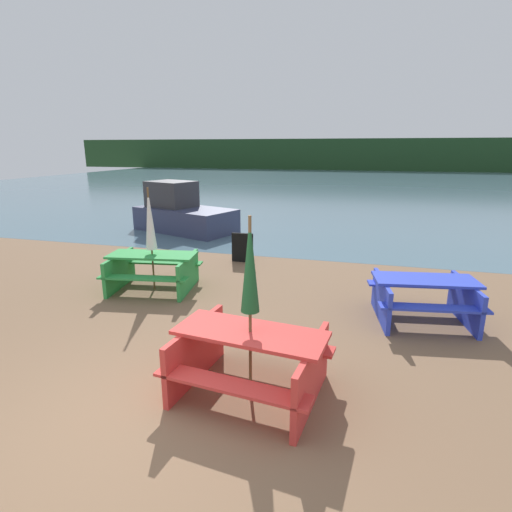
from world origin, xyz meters
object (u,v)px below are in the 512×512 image
object	(u,v)px
umbrella_white	(150,220)
signboard	(242,248)
picnic_table_green	(153,268)
picnic_table_blue	(423,295)
picnic_table_red	(250,356)
boat	(182,213)
umbrella_darkgreen	(250,267)

from	to	relation	value
umbrella_white	signboard	size ratio (longest dim) A/B	2.80
picnic_table_green	umbrella_white	bearing A→B (deg)	0.00
picnic_table_blue	signboard	world-z (taller)	signboard
umbrella_white	signboard	distance (m)	2.91
picnic_table_red	umbrella_white	distance (m)	4.29
picnic_table_blue	picnic_table_green	bearing A→B (deg)	177.69
boat	umbrella_white	bearing A→B (deg)	-50.17
picnic_table_blue	picnic_table_green	xyz separation A→B (m)	(-5.17, 0.21, 0.00)
umbrella_white	signboard	xyz separation A→B (m)	(1.17, 2.44, -1.09)
boat	picnic_table_blue	bearing A→B (deg)	-19.48
umbrella_white	umbrella_darkgreen	world-z (taller)	umbrella_darkgreen
umbrella_white	picnic_table_red	bearing A→B (deg)	-45.22
umbrella_white	boat	world-z (taller)	umbrella_white
picnic_table_red	umbrella_darkgreen	distance (m)	1.10
picnic_table_red	boat	distance (m)	10.06
picnic_table_blue	picnic_table_green	distance (m)	5.18
picnic_table_green	umbrella_darkgreen	bearing A→B (deg)	-45.22
umbrella_darkgreen	boat	distance (m)	10.10
picnic_table_red	picnic_table_blue	xyz separation A→B (m)	(2.23, 2.75, -0.02)
signboard	picnic_table_blue	bearing A→B (deg)	-33.46
boat	signboard	world-z (taller)	boat
umbrella_darkgreen	boat	world-z (taller)	umbrella_darkgreen
umbrella_darkgreen	signboard	world-z (taller)	umbrella_darkgreen
picnic_table_blue	boat	distance (m)	9.39
signboard	umbrella_white	bearing A→B (deg)	-115.64
picnic_table_blue	umbrella_darkgreen	size ratio (longest dim) A/B	0.86
picnic_table_green	umbrella_white	size ratio (longest dim) A/B	0.92
picnic_table_red	picnic_table_green	size ratio (longest dim) A/B	0.98
picnic_table_blue	umbrella_white	xyz separation A→B (m)	(-5.17, 0.21, 1.01)
picnic_table_red	umbrella_white	bearing A→B (deg)	134.78
picnic_table_green	umbrella_white	distance (m)	1.01
umbrella_darkgreen	boat	bearing A→B (deg)	119.97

